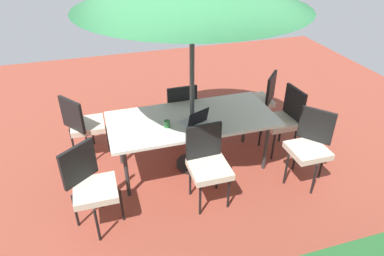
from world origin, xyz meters
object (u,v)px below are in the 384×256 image
at_px(chair_southwest, 260,98).
at_px(chair_northwest, 310,144).
at_px(dining_table, 192,121).
at_px(chair_southeast, 83,123).
at_px(chair_south, 180,109).
at_px(chair_north, 208,162).
at_px(chair_west, 284,117).
at_px(chair_northeast, 91,184).
at_px(laptop, 195,120).
at_px(cup, 167,124).

bearing_deg(chair_southwest, chair_northwest, 42.66).
bearing_deg(chair_southwest, dining_table, -21.78).
bearing_deg(dining_table, chair_southwest, -153.74).
relative_size(chair_southeast, chair_south, 1.00).
xyz_separation_m(chair_north, chair_west, (-1.40, -0.68, 0.00)).
xyz_separation_m(chair_northwest, chair_southeast, (2.75, -1.38, 0.00)).
height_order(chair_northeast, laptop, laptop).
distance_m(chair_north, chair_southeast, 1.93).
bearing_deg(chair_southwest, chair_northeast, -21.67).
height_order(chair_northwest, chair_southeast, same).
relative_size(chair_northwest, laptop, 2.50).
distance_m(chair_northwest, laptop, 1.50).
distance_m(chair_west, laptop, 1.43).
xyz_separation_m(chair_northwest, laptop, (1.37, -0.56, 0.27)).
distance_m(chair_northeast, cup, 1.16).
distance_m(chair_north, cup, 0.71).
relative_size(chair_south, cup, 10.97).
bearing_deg(chair_west, chair_southwest, -179.84).
height_order(dining_table, chair_south, chair_south).
relative_size(dining_table, chair_southwest, 2.23).
bearing_deg(chair_west, chair_southeast, -107.33).
height_order(chair_south, laptop, laptop).
bearing_deg(chair_southwest, chair_south, -48.86).
relative_size(chair_southwest, chair_southeast, 1.00).
relative_size(chair_west, chair_south, 1.00).
distance_m(chair_south, cup, 0.93).
relative_size(chair_north, laptop, 2.50).
xyz_separation_m(chair_west, cup, (1.75, 0.13, 0.27)).
height_order(dining_table, chair_west, chair_west).
bearing_deg(chair_northeast, laptop, -16.12).
relative_size(dining_table, chair_west, 2.23).
bearing_deg(chair_southwest, chair_west, 45.89).
height_order(chair_west, chair_southeast, same).
distance_m(chair_southwest, chair_north, 1.90).
bearing_deg(chair_northeast, dining_table, -11.17).
relative_size(chair_northeast, cup, 10.97).
height_order(chair_southeast, chair_south, same).
height_order(chair_north, chair_west, same).
bearing_deg(cup, dining_table, -160.69).
bearing_deg(laptop, dining_table, -117.24).
height_order(chair_north, chair_northeast, same).
relative_size(chair_northeast, chair_southeast, 1.00).
bearing_deg(chair_southeast, chair_north, -171.13).
xyz_separation_m(chair_north, chair_south, (-0.03, -1.36, 0.00)).
bearing_deg(laptop, chair_west, 162.06).
bearing_deg(chair_northwest, chair_north, -131.49).
bearing_deg(chair_northwest, cup, -148.90).
distance_m(chair_southwest, chair_west, 0.66).
relative_size(chair_southwest, chair_west, 1.00).
bearing_deg(chair_northeast, chair_north, -37.77).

